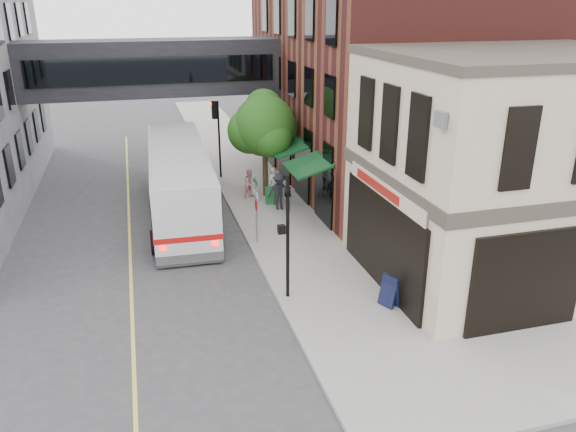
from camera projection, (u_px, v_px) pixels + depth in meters
ground at (292, 331)px, 18.21m from camera, size 120.00×120.00×0.00m
sidewalk_main at (258, 191)px, 31.26m from camera, size 4.00×60.00×0.15m
corner_building at (511, 169)px, 20.72m from camera, size 10.19×8.12×8.45m
brick_building at (390, 58)px, 31.65m from camera, size 13.76×18.00×14.00m
skyway_bridge at (153, 68)px, 31.30m from camera, size 14.00×3.18×3.00m
traffic_signal_near at (287, 222)px, 19.02m from camera, size 0.44×0.22×4.60m
traffic_signal_far at (216, 124)px, 32.35m from camera, size 0.53×0.28×4.50m
street_sign_pole at (256, 203)px, 23.90m from camera, size 0.08×0.75×3.00m
street_tree at (264, 126)px, 29.23m from camera, size 3.80×3.20×5.60m
lane_marking at (129, 232)px, 25.95m from camera, size 0.12×40.00×0.01m
bus at (179, 179)px, 27.42m from camera, size 3.37×12.48×3.33m
pedestrian_a at (274, 184)px, 29.16m from camera, size 0.70×0.49×1.84m
pedestrian_b at (250, 183)px, 29.80m from camera, size 0.94×0.87×1.55m
pedestrian_c at (279, 191)px, 28.02m from camera, size 1.25×0.76×1.89m
newspaper_box at (270, 196)px, 28.97m from camera, size 0.49×0.45×0.87m
sandwich_board at (390, 291)px, 19.23m from camera, size 0.63×0.74×1.13m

